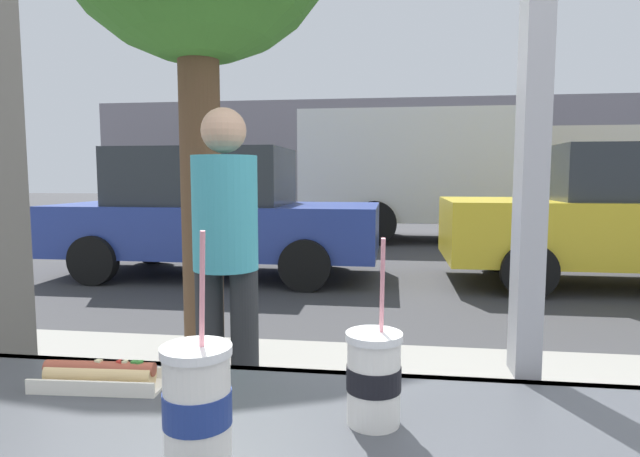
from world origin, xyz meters
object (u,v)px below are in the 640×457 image
at_px(box_truck, 452,170).
at_px(soda_cup_left, 197,406).
at_px(soda_cup_right, 374,376).
at_px(hotdog_tray_far, 100,375).
at_px(parked_car_yellow, 635,216).
at_px(parked_car_blue, 213,212).
at_px(pedestrian, 226,251).

bearing_deg(box_truck, soda_cup_left, -97.91).
bearing_deg(soda_cup_left, soda_cup_right, 36.35).
bearing_deg(hotdog_tray_far, parked_car_yellow, 59.98).
bearing_deg(parked_car_blue, soda_cup_left, -70.96).
xyz_separation_m(soda_cup_left, box_truck, (1.53, 11.05, 0.43)).
distance_m(hotdog_tray_far, box_truck, 10.97).
height_order(parked_car_blue, pedestrian, parked_car_blue).
bearing_deg(soda_cup_left, parked_car_blue, 109.04).
distance_m(hotdog_tray_far, parked_car_yellow, 7.15).
distance_m(soda_cup_right, hotdog_tray_far, 0.53).
height_order(soda_cup_right, box_truck, box_truck).
xyz_separation_m(hotdog_tray_far, box_truck, (1.82, 10.80, 0.50)).
relative_size(parked_car_blue, box_truck, 0.67).
distance_m(parked_car_blue, pedestrian, 4.89).
xyz_separation_m(parked_car_yellow, box_truck, (-1.75, 4.61, 0.62)).
bearing_deg(pedestrian, soda_cup_left, -73.19).
bearing_deg(soda_cup_right, hotdog_tray_far, 171.72).
xyz_separation_m(hotdog_tray_far, parked_car_yellow, (3.57, 6.19, -0.13)).
bearing_deg(pedestrian, parked_car_yellow, 50.11).
bearing_deg(soda_cup_right, parked_car_blue, 111.38).
xyz_separation_m(soda_cup_left, parked_car_blue, (-2.22, 6.43, -0.20)).
bearing_deg(hotdog_tray_far, parked_car_blue, 107.34).
bearing_deg(soda_cup_right, box_truck, 83.17).
xyz_separation_m(soda_cup_right, box_truck, (1.30, 10.88, 0.44)).
xyz_separation_m(parked_car_blue, box_truck, (3.75, 4.61, 0.63)).
bearing_deg(parked_car_blue, hotdog_tray_far, -72.66).
relative_size(parked_car_yellow, box_truck, 0.69).
bearing_deg(pedestrian, soda_cup_right, -64.73).
distance_m(soda_cup_left, hotdog_tray_far, 0.38).
bearing_deg(box_truck, soda_cup_right, -96.83).
xyz_separation_m(soda_cup_left, soda_cup_right, (0.23, 0.17, -0.01)).
relative_size(soda_cup_left, hotdog_tray_far, 1.34).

